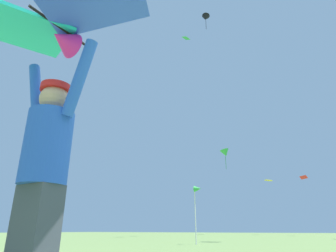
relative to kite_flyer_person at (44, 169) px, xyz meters
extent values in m
cube|color=#424751|center=(0.00, 0.00, -0.53)|extent=(0.30, 0.20, 0.82)
cylinder|color=blue|center=(0.00, 0.00, 0.16)|extent=(0.34, 0.34, 0.56)
sphere|color=tan|center=(0.00, 0.00, 0.56)|extent=(0.23, 0.23, 0.23)
cylinder|color=red|center=(0.00, 0.00, 0.65)|extent=(0.24, 0.24, 0.05)
cylinder|color=blue|center=(0.27, 0.00, 0.68)|extent=(0.28, 0.09, 0.62)
cylinder|color=blue|center=(-0.27, 0.00, 0.68)|extent=(0.28, 0.09, 0.62)
cylinder|color=black|center=(0.00, 0.00, 1.22)|extent=(0.03, 0.70, 0.02)
cube|color=#19B2AD|center=(-0.42, -0.10, 1.31)|extent=(1.04, 0.98, 0.20)
cone|color=#DB2393|center=(0.00, 0.00, 1.12)|extent=(0.24, 0.20, 0.24)
pyramid|color=yellow|center=(-4.89, 33.54, 5.09)|extent=(1.06, 1.07, 0.25)
pyramid|color=red|center=(-0.76, 29.35, 4.44)|extent=(0.87, 0.83, 0.38)
cone|color=green|center=(-9.79, 33.15, 8.92)|extent=(1.66, 1.63, 1.23)
cylinder|color=#237931|center=(-9.79, 33.15, 7.65)|extent=(0.05, 0.05, 1.65)
cone|color=black|center=(-6.80, 21.15, 20.22)|extent=(1.15, 1.23, 0.85)
cylinder|color=black|center=(-6.80, 21.15, 19.33)|extent=(0.04, 0.04, 1.15)
pyramid|color=green|center=(-7.52, 17.92, 15.87)|extent=(0.77, 0.84, 0.43)
cylinder|color=silver|center=(-3.11, 9.22, 0.15)|extent=(0.04, 0.04, 2.19)
cone|color=green|center=(-2.97, 9.22, 1.13)|extent=(0.28, 0.24, 0.24)
camera|label=1|loc=(1.82, -1.32, -0.42)|focal=30.41mm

